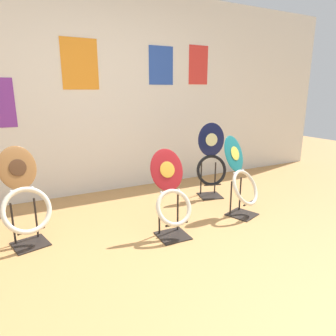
% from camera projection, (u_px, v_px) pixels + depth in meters
% --- Properties ---
extents(ground_plane, '(14.00, 14.00, 0.00)m').
position_uv_depth(ground_plane, '(184.00, 281.00, 2.16)').
color(ground_plane, '#B7844C').
extents(wall_back, '(8.00, 0.07, 2.60)m').
position_uv_depth(wall_back, '(94.00, 94.00, 3.80)').
color(wall_back, silver).
rests_on(wall_back, ground_plane).
extents(toilet_seat_display_teal_sax, '(0.47, 0.47, 0.87)m').
position_uv_depth(toilet_seat_display_teal_sax, '(241.00, 178.00, 3.24)').
color(toilet_seat_display_teal_sax, black).
rests_on(toilet_seat_display_teal_sax, ground_plane).
extents(toilet_seat_display_woodgrain, '(0.46, 0.39, 0.88)m').
position_uv_depth(toilet_seat_display_woodgrain, '(25.00, 202.00, 2.59)').
color(toilet_seat_display_woodgrain, black).
rests_on(toilet_seat_display_woodgrain, ground_plane).
extents(toilet_seat_display_navy_moon, '(0.42, 0.34, 0.95)m').
position_uv_depth(toilet_seat_display_navy_moon, '(211.00, 163.00, 3.80)').
color(toilet_seat_display_navy_moon, black).
rests_on(toilet_seat_display_navy_moon, ground_plane).
extents(toilet_seat_display_crimson_swirl, '(0.36, 0.36, 0.81)m').
position_uv_depth(toilet_seat_display_crimson_swirl, '(172.00, 199.00, 2.76)').
color(toilet_seat_display_crimson_swirl, black).
rests_on(toilet_seat_display_crimson_swirl, ground_plane).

